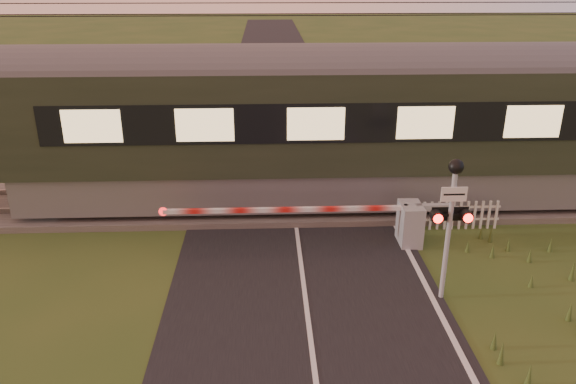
{
  "coord_description": "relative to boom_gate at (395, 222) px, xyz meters",
  "views": [
    {
      "loc": [
        -0.8,
        -9.1,
        6.69
      ],
      "look_at": [
        -0.3,
        3.2,
        1.73
      ],
      "focal_mm": 35.0,
      "sensor_mm": 36.0,
      "label": 1
    }
  ],
  "objects": [
    {
      "name": "road",
      "position": [
        -2.47,
        -4.05,
        -0.61
      ],
      "size": [
        6.0,
        140.0,
        0.03
      ],
      "color": "black",
      "rests_on": "ground"
    },
    {
      "name": "ground",
      "position": [
        -2.48,
        -3.82,
        -0.62
      ],
      "size": [
        160.0,
        160.0,
        0.0
      ],
      "primitive_type": "plane",
      "color": "#2D481B",
      "rests_on": "ground"
    },
    {
      "name": "boom_gate",
      "position": [
        0.0,
        0.0,
        0.0
      ],
      "size": [
        7.36,
        0.84,
        1.11
      ],
      "color": "gray",
      "rests_on": "ground"
    },
    {
      "name": "track_bed",
      "position": [
        -2.48,
        2.68,
        -0.55
      ],
      "size": [
        140.0,
        3.4,
        0.39
      ],
      "color": "#47423D",
      "rests_on": "ground"
    },
    {
      "name": "overhead_wires",
      "position": [
        -2.48,
        2.68,
        5.11
      ],
      "size": [
        120.0,
        0.62,
        0.62
      ],
      "color": "black",
      "rests_on": "ground"
    },
    {
      "name": "crossing_signal",
      "position": [
        0.47,
        -2.6,
        1.56
      ],
      "size": [
        0.81,
        0.34,
        3.17
      ],
      "color": "gray",
      "rests_on": "ground"
    },
    {
      "name": "picket_fence",
      "position": [
        1.96,
        0.78,
        -0.2
      ],
      "size": [
        2.2,
        0.07,
        0.82
      ],
      "color": "silver",
      "rests_on": "ground"
    }
  ]
}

